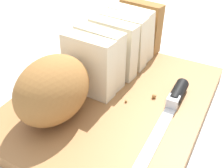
{
  "coord_description": "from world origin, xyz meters",
  "views": [
    {
      "loc": [
        -0.35,
        -0.18,
        0.34
      ],
      "look_at": [
        0.0,
        0.0,
        0.05
      ],
      "focal_mm": 45.94,
      "sensor_mm": 36.0,
      "label": 1
    }
  ],
  "objects": [
    {
      "name": "crumb_near_loaf",
      "position": [
        0.0,
        -0.03,
        0.03
      ],
      "size": [
        0.0,
        0.0,
        0.0
      ],
      "primitive_type": "sphere",
      "color": "#A8753D",
      "rests_on": "cutting_board"
    },
    {
      "name": "crumb_near_knife",
      "position": [
        0.03,
        -0.07,
        0.03
      ],
      "size": [
        0.01,
        0.01,
        0.01
      ],
      "primitive_type": "sphere",
      "color": "#A8753D",
      "rests_on": "cutting_board"
    },
    {
      "name": "cutting_board",
      "position": [
        0.0,
        0.0,
        0.01
      ],
      "size": [
        0.39,
        0.32,
        0.02
      ],
      "primitive_type": "cube",
      "rotation": [
        0.0,
        0.0,
        -0.02
      ],
      "color": "#9E6B3D",
      "rests_on": "ground_plane"
    },
    {
      "name": "bread_knife",
      "position": [
        0.02,
        -0.1,
        0.03
      ],
      "size": [
        0.24,
        0.02,
        0.02
      ],
      "rotation": [
        0.0,
        0.0,
        3.14
      ],
      "color": "silver",
      "rests_on": "cutting_board"
    },
    {
      "name": "bread_loaf",
      "position": [
        0.02,
        0.05,
        0.08
      ],
      "size": [
        0.37,
        0.13,
        0.11
      ],
      "rotation": [
        0.0,
        0.0,
        -0.13
      ],
      "color": "#996633",
      "rests_on": "cutting_board"
    },
    {
      "name": "ground_plane",
      "position": [
        0.0,
        0.0,
        0.0
      ],
      "size": [
        3.0,
        3.0,
        0.0
      ],
      "primitive_type": "plane",
      "color": "beige"
    }
  ]
}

